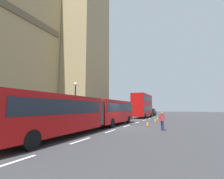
% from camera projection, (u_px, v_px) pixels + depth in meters
% --- Properties ---
extents(ground_plane, '(160.00, 160.00, 0.00)m').
position_uv_depth(ground_plane, '(122.00, 128.00, 17.11)').
color(ground_plane, '#333335').
extents(lane_centre_marking, '(39.00, 0.16, 0.01)m').
position_uv_depth(lane_centre_marking, '(137.00, 123.00, 22.92)').
color(lane_centre_marking, silver).
rests_on(lane_centre_marking, ground_plane).
extents(articulated_bus, '(18.80, 2.54, 2.90)m').
position_uv_depth(articulated_bus, '(91.00, 111.00, 15.53)').
color(articulated_bus, '#B20F0F').
rests_on(articulated_bus, ground_plane).
extents(double_decker_bus, '(9.48, 2.54, 4.90)m').
position_uv_depth(double_decker_bus, '(142.00, 105.00, 35.03)').
color(double_decker_bus, '#B20F0F').
rests_on(double_decker_bus, ground_plane).
extents(sedan_lead, '(4.40, 1.86, 1.85)m').
position_uv_depth(sedan_lead, '(152.00, 112.00, 44.57)').
color(sedan_lead, black).
rests_on(sedan_lead, ground_plane).
extents(traffic_cone_west, '(0.36, 0.36, 0.58)m').
position_uv_depth(traffic_cone_west, '(147.00, 124.00, 18.21)').
color(traffic_cone_west, black).
rests_on(traffic_cone_west, ground_plane).
extents(traffic_cone_middle, '(0.36, 0.36, 0.58)m').
position_uv_depth(traffic_cone_middle, '(155.00, 120.00, 23.74)').
color(traffic_cone_middle, black).
rests_on(traffic_cone_middle, ground_plane).
extents(traffic_cone_east, '(0.36, 0.36, 0.58)m').
position_uv_depth(traffic_cone_east, '(157.00, 118.00, 27.43)').
color(traffic_cone_east, black).
rests_on(traffic_cone_east, ground_plane).
extents(street_lamp, '(0.44, 0.44, 5.27)m').
position_uv_depth(street_lamp, '(75.00, 100.00, 20.75)').
color(street_lamp, black).
rests_on(street_lamp, ground_plane).
extents(pedestrian_near_cones, '(0.43, 0.46, 1.69)m').
position_uv_depth(pedestrian_near_cones, '(162.00, 120.00, 15.01)').
color(pedestrian_near_cones, '#262D4C').
rests_on(pedestrian_near_cones, ground_plane).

